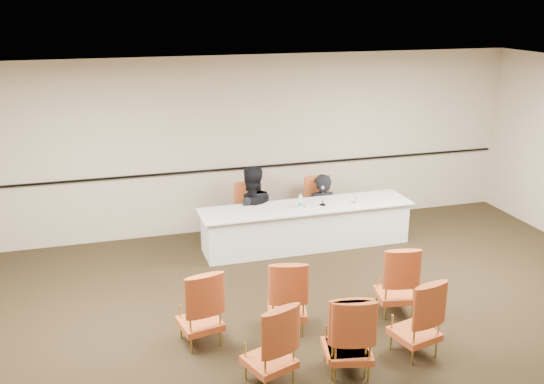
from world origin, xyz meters
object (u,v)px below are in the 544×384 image
Objects in this scene: aud_chair_front_mid at (287,294)px; aud_chair_back_right at (416,316)px; panelist_main_chair at (321,206)px; water_bottle at (300,201)px; aud_chair_front_right at (396,279)px; microphone at (323,197)px; aud_chair_extra at (350,333)px; panelist_second_chair at (251,213)px; aud_chair_back_mid at (346,331)px; aud_chair_front_left at (199,306)px; aud_chair_back_left at (269,343)px; panelist_main at (321,218)px; coffee_cup at (358,200)px; panelist_second at (251,216)px; panel_table at (306,226)px; drinking_glass at (308,204)px.

aud_chair_front_mid and aud_chair_back_right have the same top height.
water_bottle is at bearing -134.86° from panelist_main_chair.
microphone is at bearing 102.98° from aud_chair_front_right.
aud_chair_front_right and aud_chair_extra have the same top height.
water_bottle is (0.67, -0.58, 0.33)m from panelist_second_chair.
aud_chair_back_mid is (-1.20, -3.92, 0.00)m from panelist_main_chair.
aud_chair_back_left is at bearing -71.15° from aud_chair_front_left.
panelist_main is 11.68× the size of coffee_cup.
panelist_second_chair and aud_chair_back_right have the same top height.
panelist_main_chair is 1.00× the size of panelist_second_chair.
panelist_second is 7.63× the size of water_bottle.
aud_chair_front_right is (0.36, -2.40, 0.13)m from panel_table.
microphone reaches higher than aud_chair_back_right.
panelist_main is 1.27m from panelist_second_chair.
panelist_second is 3.95m from aud_chair_back_right.
panelist_main_chair is 6.96× the size of coffee_cup.
panelist_main_chair is 0.89m from water_bottle.
microphone is at bearing 152.62° from panelist_second.
panelist_main_chair and aud_chair_front_right have the same top height.
panelist_second is at bearing 146.27° from panel_table.
panelist_main reaches higher than coffee_cup.
aud_chair_extra reaches higher than panel_table.
aud_chair_front_left is (-2.17, -2.40, 0.13)m from panel_table.
panelist_second_chair is 3.14m from aud_chair_front_right.
drinking_glass is 2.36m from aud_chair_front_right.
water_bottle is 0.24× the size of aud_chair_back_right.
aud_chair_front_left is at bearing -132.57° from panel_table.
aud_chair_front_right is at bearing -92.22° from panelist_main_chair.
panelist_second_chair is at bearing 100.74° from aud_chair_back_mid.
panel_table is at bearing 85.14° from drinking_glass.
aud_chair_front_right is 1.00× the size of aud_chair_back_right.
panelist_main is 0.92m from coffee_cup.
coffee_cup is 4.07m from aud_chair_back_left.
aud_chair_front_left is at bearing 66.03° from panelist_second.
aud_chair_back_mid is (-1.01, -3.34, -0.36)m from microphone.
aud_chair_front_mid is (-0.30, -2.93, 0.06)m from panelist_second.
aud_chair_front_mid reaches higher than water_bottle.
aud_chair_front_right is at bearing -80.96° from drinking_glass.
aud_chair_back_mid is (-0.75, -3.39, 0.13)m from panel_table.
panelist_main_chair is at bearing 83.06° from aud_chair_back_mid.
panelist_main_chair reaches higher than panel_table.
panel_table is 0.94m from coffee_cup.
microphone reaches higher than panelist_second_chair.
aud_chair_back_left is (-2.43, -3.25, -0.29)m from coffee_cup.
aud_chair_extra is at bearing -115.07° from coffee_cup.
aud_chair_front_left reaches higher than water_bottle.
drinking_glass is at bearing -95.36° from panel_table.
aud_chair_front_right is 0.94m from aud_chair_back_right.
panel_table is 3.65× the size of aud_chair_front_right.
aud_chair_front_mid and aud_chair_back_mid have the same top height.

